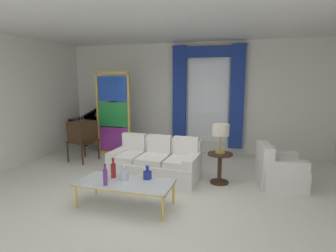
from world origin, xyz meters
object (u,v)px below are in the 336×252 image
bottle_ruby_flask (105,176)px  table_lamp_brass (221,131)px  bottle_amber_squat (147,174)px  armchair_white (278,171)px  round_side_table (220,165)px  coffee_table (125,184)px  stained_glass_divider (113,116)px  vintage_tv (83,132)px  bottle_blue_decanter (124,175)px  couch_white_long (156,163)px  grand_piano (101,121)px  bottle_crystal_tall (113,170)px  peacock_figurine (124,152)px

bottle_ruby_flask → table_lamp_brass: (1.55, 1.65, 0.48)m
bottle_amber_squat → table_lamp_brass: 1.69m
armchair_white → round_side_table: bearing=-170.1°
bottle_ruby_flask → table_lamp_brass: 2.32m
coffee_table → stained_glass_divider: stained_glass_divider is taller
vintage_tv → stained_glass_divider: bearing=53.4°
coffee_table → bottle_amber_squat: (0.29, 0.22, 0.11)m
table_lamp_brass → bottle_blue_decanter: bearing=-135.0°
couch_white_long → grand_piano: bearing=139.8°
round_side_table → grand_piano: 4.18m
bottle_crystal_tall → armchair_white: armchair_white is taller
coffee_table → table_lamp_brass: bearing=47.2°
bottle_crystal_tall → grand_piano: 3.89m
bottle_amber_squat → grand_piano: size_ratio=0.15×
round_side_table → bottle_blue_decanter: bearing=-135.0°
couch_white_long → armchair_white: bearing=6.0°
bottle_blue_decanter → table_lamp_brass: 2.02m
couch_white_long → bottle_amber_squat: (0.24, -1.16, 0.18)m
grand_piano → round_side_table: bearing=-28.1°
bottle_blue_decanter → armchair_white: (2.45, 1.56, -0.20)m
peacock_figurine → grand_piano: grand_piano is taller
couch_white_long → grand_piano: grand_piano is taller
couch_white_long → stained_glass_divider: (-1.63, 1.30, 0.75)m
peacock_figurine → bottle_amber_squat: bearing=-56.4°
armchair_white → vintage_tv: bearing=175.0°
stained_glass_divider → peacock_figurine: 1.03m
stained_glass_divider → round_side_table: bearing=-23.2°
couch_white_long → bottle_blue_decanter: bearing=-94.3°
bottle_crystal_tall → vintage_tv: vintage_tv is taller
stained_glass_divider → coffee_table: bearing=-59.6°
bottle_blue_decanter → round_side_table: (1.37, 1.37, -0.14)m
bottle_blue_decanter → vintage_tv: size_ratio=0.18×
grand_piano → couch_white_long: bearing=-40.2°
stained_glass_divider → bottle_crystal_tall: bearing=-62.9°
couch_white_long → bottle_blue_decanter: 1.33m
couch_white_long → bottle_crystal_tall: couch_white_long is taller
peacock_figurine → vintage_tv: bearing=-162.9°
bottle_blue_decanter → coffee_table: bearing=-54.3°
couch_white_long → peacock_figurine: 1.49m
stained_glass_divider → table_lamp_brass: 3.16m
bottle_blue_decanter → bottle_ruby_flask: (-0.18, -0.28, 0.06)m
couch_white_long → bottle_ruby_flask: (-0.28, -1.59, 0.24)m
couch_white_long → peacock_figurine: (-1.16, 0.93, -0.08)m
stained_glass_divider → table_lamp_brass: (2.90, -1.25, -0.03)m
bottle_ruby_flask → stained_glass_divider: size_ratio=0.16×
peacock_figurine → table_lamp_brass: bearing=-19.8°
bottle_ruby_flask → peacock_figurine: (-0.88, 2.53, -0.33)m
bottle_ruby_flask → round_side_table: (1.55, 1.65, -0.19)m
peacock_figurine → grand_piano: size_ratio=0.40×
bottle_crystal_tall → vintage_tv: bearing=133.7°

